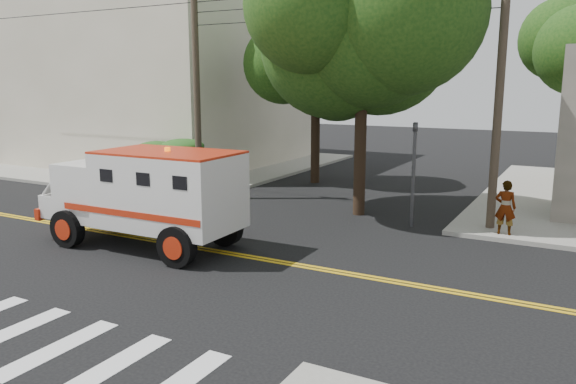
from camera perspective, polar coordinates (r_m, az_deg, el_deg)
The scene contains 12 objects.
ground at distance 16.56m, azimuth -6.07°, elevation -6.22°, with size 100.00×100.00×0.00m, color black.
sidewalk_nw at distance 35.11m, azimuth -11.78°, elevation 2.88°, with size 17.00×17.00×0.15m, color gray.
building_left at distance 37.23m, azimuth -12.97°, elevation 11.12°, with size 16.00×14.00×10.00m, color beige.
utility_pole_left at distance 23.98m, azimuth -9.25°, elevation 9.93°, with size 0.28×0.28×9.00m, color #382D23.
utility_pole_right at distance 19.39m, azimuth 20.66°, elevation 9.16°, with size 0.28×0.28×9.00m, color #382D23.
tree_main at distance 20.60m, azimuth 8.55°, elevation 17.33°, with size 6.08×5.70×9.85m.
tree_left at distance 27.42m, azimuth 3.28°, elevation 12.73°, with size 4.48×4.20×7.70m.
traffic_signal at distance 19.50m, azimuth 12.67°, elevation 2.89°, with size 0.15×0.18×3.60m.
accessibility_sign at distance 24.74m, azimuth -9.89°, elevation 2.65°, with size 0.45×0.10×2.02m.
palm_planter at distance 25.82m, azimuth -11.44°, elevation 3.56°, with size 3.52×2.63×2.36m.
armored_truck at distance 17.27m, azimuth -14.13°, elevation -0.01°, with size 6.56×2.75×2.96m.
pedestrian_a at distance 19.02m, azimuth 21.22°, elevation -1.47°, with size 0.64×0.42×1.75m, color gray.
Camera 1 is at (9.04, -12.99, 4.88)m, focal length 35.00 mm.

